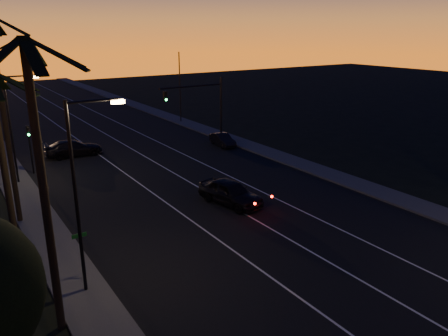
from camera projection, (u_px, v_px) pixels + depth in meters
road at (189, 186)px, 34.10m from camera, size 20.00×170.00×0.01m
sidewalk_left at (37, 218)px, 28.21m from camera, size 2.40×170.00×0.16m
sidewalk_right at (296, 162)px, 39.95m from camera, size 2.40×170.00×0.16m
lane_stripe_left at (154, 194)px, 32.53m from camera, size 0.12×160.00×0.01m
lane_stripe_mid at (194, 185)px, 34.36m from camera, size 0.12×160.00×0.01m
lane_stripe_right at (231, 177)px, 36.19m from camera, size 0.12×160.00×0.01m
palm_near at (40, 164)px, 15.80m from camera, size 4.25×4.16×11.53m
palm_mid at (1, 151)px, 20.51m from camera, size 4.25×4.16×10.03m
palm_far at (2, 103)px, 25.40m from camera, size 4.25×4.16×12.53m
streetlight_left_near at (81, 184)px, 18.92m from camera, size 2.55×0.26×9.00m
streetlight_left_far at (14, 120)px, 33.33m from camera, size 2.55×0.26×8.50m
street_sign at (81, 251)px, 20.78m from camera, size 0.70×0.06×2.60m
signal_mast at (201, 101)px, 44.34m from camera, size 7.10×0.41×7.00m
signal_post at (29, 141)px, 36.19m from camera, size 0.28×0.37×4.20m
far_pole_right at (180, 88)px, 56.00m from camera, size 0.14×0.14×9.00m
lead_car at (230, 192)px, 30.40m from camera, size 3.05×5.86×1.71m
right_car at (223, 140)px, 45.74m from camera, size 1.79×4.03×1.28m
cross_car at (73, 148)px, 42.00m from camera, size 5.49×2.51×1.56m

